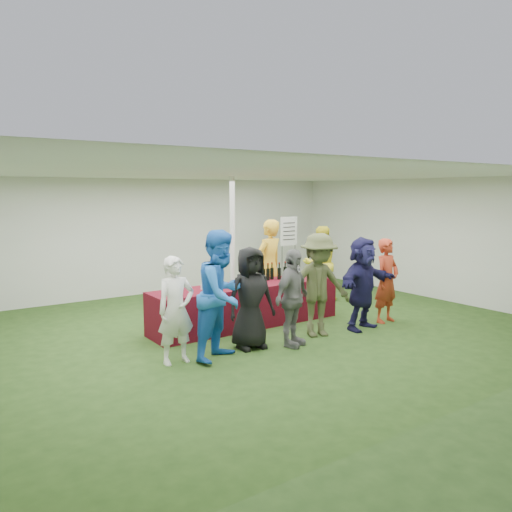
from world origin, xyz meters
TOP-DOWN VIEW (x-y plane):
  - ground at (0.00, 0.00)m, footprint 60.00×60.00m
  - tent at (0.50, 1.20)m, footprint 10.00×10.00m
  - serving_table at (0.23, 0.28)m, footprint 3.60×0.80m
  - wine_bottles at (0.87, 0.41)m, footprint 0.70×0.15m
  - wine_glasses at (-0.65, 0.03)m, footprint 1.21×0.14m
  - water_bottle at (0.29, 0.36)m, footprint 0.07×0.07m
  - bar_towel at (1.79, 0.33)m, footprint 0.25×0.18m
  - dump_bucket at (1.81, 0.06)m, footprint 0.25×0.25m
  - wine_list_sign at (2.88, 2.43)m, footprint 0.50×0.03m
  - staff_pourer at (1.12, 0.83)m, footprint 0.76×0.59m
  - staff_back at (2.73, 1.12)m, footprint 0.94×0.82m
  - customer_0 at (-1.69, -0.82)m, footprint 0.56×0.37m
  - customer_1 at (-1.06, -1.00)m, footprint 1.13×1.04m
  - customer_2 at (-0.45, -0.84)m, footprint 0.81×0.57m
  - customer_3 at (0.13, -1.13)m, footprint 0.97×0.69m
  - customer_4 at (0.84, -0.95)m, footprint 1.24×0.91m
  - customer_5 at (1.76, -1.07)m, footprint 1.57×0.75m
  - customer_6 at (2.48, -0.98)m, footprint 0.60×0.43m

SIDE VIEW (x-z plane):
  - ground at x=0.00m, z-range 0.00..0.00m
  - serving_table at x=0.23m, z-range 0.00..0.75m
  - customer_0 at x=-1.69m, z-range 0.00..1.52m
  - customer_3 at x=0.13m, z-range 0.00..1.53m
  - bar_towel at x=1.79m, z-range 0.75..0.78m
  - customer_6 at x=2.48m, z-range 0.00..1.55m
  - customer_2 at x=-0.45m, z-range 0.00..1.57m
  - customer_5 at x=1.76m, z-range 0.00..1.63m
  - staff_back at x=2.73m, z-range 0.00..1.65m
  - dump_bucket at x=1.81m, z-range 0.75..0.93m
  - water_bottle at x=0.29m, z-range 0.74..0.97m
  - customer_4 at x=0.84m, z-range 0.00..1.72m
  - wine_glasses at x=-0.65m, z-range 0.78..0.94m
  - wine_bottles at x=0.87m, z-range 0.71..1.03m
  - staff_pourer at x=1.12m, z-range 0.00..1.86m
  - customer_1 at x=-1.06m, z-range 0.00..1.87m
  - wine_list_sign at x=2.88m, z-range 0.42..2.22m
  - tent at x=0.50m, z-range -3.65..6.35m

